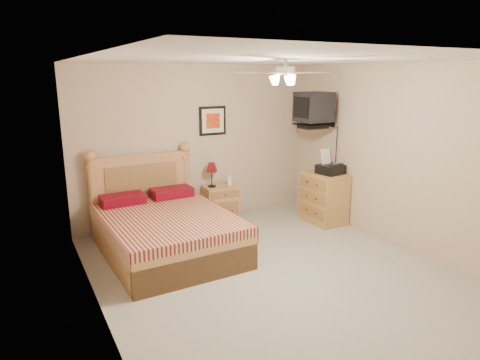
% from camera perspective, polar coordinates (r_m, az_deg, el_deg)
% --- Properties ---
extents(floor, '(4.50, 4.50, 0.00)m').
position_cam_1_polar(floor, '(5.36, 4.17, -12.06)').
color(floor, gray).
rests_on(floor, ground).
extents(ceiling, '(4.00, 4.50, 0.04)m').
position_cam_1_polar(ceiling, '(4.82, 4.71, 15.73)').
color(ceiling, white).
rests_on(ceiling, ground).
extents(wall_back, '(4.00, 0.04, 2.50)m').
position_cam_1_polar(wall_back, '(6.91, -5.74, 4.72)').
color(wall_back, tan).
rests_on(wall_back, ground).
extents(wall_front, '(4.00, 0.04, 2.50)m').
position_cam_1_polar(wall_front, '(3.36, 25.78, -6.49)').
color(wall_front, tan).
rests_on(wall_front, ground).
extents(wall_left, '(0.04, 4.50, 2.50)m').
position_cam_1_polar(wall_left, '(4.24, -19.00, -1.81)').
color(wall_left, tan).
rests_on(wall_left, ground).
extents(wall_right, '(0.04, 4.50, 2.50)m').
position_cam_1_polar(wall_right, '(6.24, 20.10, 2.96)').
color(wall_right, tan).
rests_on(wall_right, ground).
extents(bed, '(1.62, 2.09, 1.32)m').
position_cam_1_polar(bed, '(5.69, -9.83, -3.51)').
color(bed, '#A67344').
rests_on(bed, ground).
extents(nightstand, '(0.57, 0.45, 0.58)m').
position_cam_1_polar(nightstand, '(7.02, -2.60, -3.12)').
color(nightstand, '#A27645').
rests_on(nightstand, ground).
extents(table_lamp, '(0.23, 0.23, 0.40)m').
position_cam_1_polar(table_lamp, '(6.86, -3.79, 0.70)').
color(table_lamp, '#5B0E13').
rests_on(table_lamp, nightstand).
extents(lotion_bottle, '(0.11, 0.11, 0.21)m').
position_cam_1_polar(lotion_bottle, '(6.94, -1.41, 0.09)').
color(lotion_bottle, white).
rests_on(lotion_bottle, nightstand).
extents(framed_picture, '(0.46, 0.04, 0.46)m').
position_cam_1_polar(framed_picture, '(6.95, -3.68, 7.89)').
color(framed_picture, black).
rests_on(framed_picture, wall_back).
extents(dresser, '(0.50, 0.71, 0.82)m').
position_cam_1_polar(dresser, '(7.04, 11.13, -2.30)').
color(dresser, '#AB7A3B').
rests_on(dresser, ground).
extents(fax_machine, '(0.41, 0.43, 0.38)m').
position_cam_1_polar(fax_machine, '(6.85, 12.01, 2.37)').
color(fax_machine, black).
rests_on(fax_machine, dresser).
extents(magazine_lower, '(0.21, 0.28, 0.03)m').
position_cam_1_polar(magazine_lower, '(7.08, 9.81, 1.37)').
color(magazine_lower, beige).
rests_on(magazine_lower, dresser).
extents(magazine_upper, '(0.26, 0.32, 0.02)m').
position_cam_1_polar(magazine_upper, '(7.10, 9.86, 1.60)').
color(magazine_upper, gray).
rests_on(magazine_upper, magazine_lower).
extents(wall_tv, '(0.56, 0.46, 0.58)m').
position_cam_1_polar(wall_tv, '(6.96, 10.77, 9.26)').
color(wall_tv, black).
rests_on(wall_tv, wall_right).
extents(ceiling_fan, '(1.14, 1.14, 0.28)m').
position_cam_1_polar(ceiling_fan, '(4.65, 6.06, 14.05)').
color(ceiling_fan, silver).
rests_on(ceiling_fan, ceiling).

